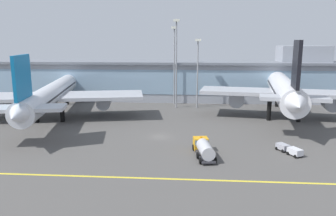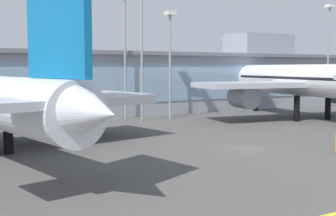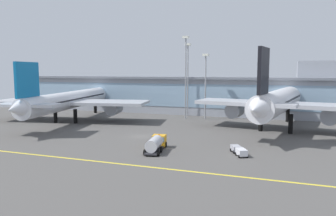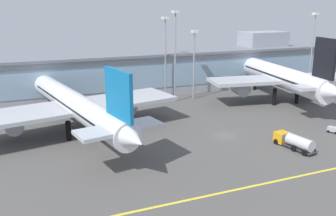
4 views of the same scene
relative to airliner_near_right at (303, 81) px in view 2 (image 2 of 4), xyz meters
name	(u,v)px [view 2 (image 2 of 4)]	position (x,y,z in m)	size (l,w,h in m)	color
ground_plane	(246,149)	(-30.45, -19.49, -7.43)	(202.53, 202.53, 0.00)	#514F4C
terminal_building	(114,81)	(-28.75, 25.53, -0.35)	(147.66, 14.00, 18.54)	#9399A3
airliner_near_right	(303,81)	(0.00, 0.00, 0.00)	(44.06, 52.76, 20.30)	black
apron_light_mast_west	(329,41)	(24.01, 14.26, 9.02)	(1.80, 1.80, 25.43)	gray
apron_light_mast_centre	(125,37)	(-29.71, 17.85, 8.52)	(1.80, 1.80, 24.52)	gray
apron_light_mast_east	(142,30)	(-28.79, 12.37, 9.54)	(1.80, 1.80, 26.38)	gray
apron_light_mast_far_east	(170,48)	(-22.38, 12.95, 6.42)	(1.80, 1.80, 20.75)	gray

